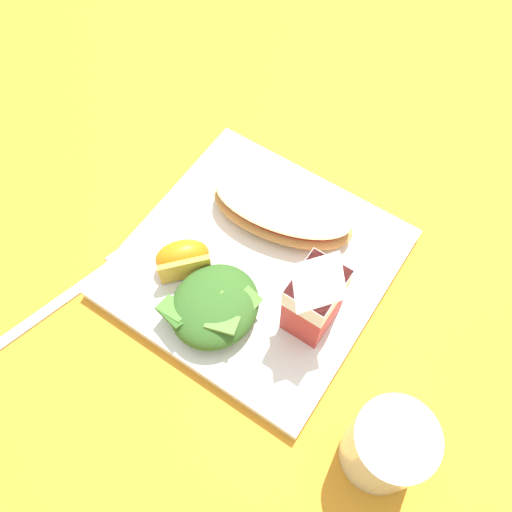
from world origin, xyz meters
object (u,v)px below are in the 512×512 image
object	(u,v)px
orange_wedge_front	(183,258)
white_plate	(256,263)
milk_carton	(316,295)
metal_fork	(80,287)
cheesy_pizza_bread	(282,211)
green_salad_pile	(214,305)
drinking_clear_cup	(387,447)

from	to	relation	value
orange_wedge_front	white_plate	bearing A→B (deg)	129.36
white_plate	milk_carton	xyz separation A→B (m)	(0.03, 0.09, 0.07)
white_plate	metal_fork	world-z (taller)	white_plate
white_plate	cheesy_pizza_bread	distance (m)	0.07
green_salad_pile	milk_carton	size ratio (longest dim) A/B	0.91
milk_carton	orange_wedge_front	xyz separation A→B (m)	(0.03, -0.15, -0.04)
green_salad_pile	metal_fork	world-z (taller)	green_salad_pile
white_plate	drinking_clear_cup	distance (m)	0.24
white_plate	milk_carton	size ratio (longest dim) A/B	2.55
cheesy_pizza_bread	drinking_clear_cup	distance (m)	0.28
metal_fork	drinking_clear_cup	xyz separation A→B (m)	(-0.03, 0.36, 0.04)
cheesy_pizza_bread	milk_carton	world-z (taller)	milk_carton
green_salad_pile	orange_wedge_front	bearing A→B (deg)	-113.68
milk_carton	metal_fork	distance (m)	0.27
green_salad_pile	drinking_clear_cup	distance (m)	0.22
milk_carton	metal_fork	bearing A→B (deg)	-65.57
orange_wedge_front	metal_fork	xyz separation A→B (m)	(0.08, -0.09, -0.03)
metal_fork	green_salad_pile	bearing A→B (deg)	110.28
white_plate	orange_wedge_front	distance (m)	0.09
metal_fork	drinking_clear_cup	bearing A→B (deg)	94.22
white_plate	metal_fork	xyz separation A→B (m)	(0.13, -0.15, -0.01)
drinking_clear_cup	green_salad_pile	bearing A→B (deg)	-97.49
white_plate	metal_fork	size ratio (longest dim) A/B	1.50
white_plate	milk_carton	distance (m)	0.11
cheesy_pizza_bread	milk_carton	distance (m)	0.13
orange_wedge_front	drinking_clear_cup	bearing A→B (deg)	78.73
milk_carton	orange_wedge_front	size ratio (longest dim) A/B	1.60
cheesy_pizza_bread	drinking_clear_cup	size ratio (longest dim) A/B	1.92
cheesy_pizza_bread	metal_fork	world-z (taller)	cheesy_pizza_bread
orange_wedge_front	milk_carton	bearing A→B (deg)	99.89
cheesy_pizza_bread	milk_carton	bearing A→B (deg)	46.43
cheesy_pizza_bread	green_salad_pile	distance (m)	0.14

